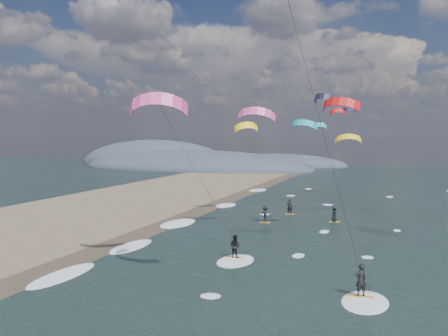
% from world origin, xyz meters
% --- Properties ---
extents(ground, '(260.00, 260.00, 0.00)m').
position_xyz_m(ground, '(0.00, 0.00, 0.00)').
color(ground, black).
rests_on(ground, ground).
extents(wet_sand_strip, '(3.00, 240.00, 0.00)m').
position_xyz_m(wet_sand_strip, '(-12.00, 10.00, 0.00)').
color(wet_sand_strip, '#382D23').
rests_on(wet_sand_strip, ground).
extents(coastal_hills, '(80.00, 41.00, 15.00)m').
position_xyz_m(coastal_hills, '(-44.84, 107.86, 0.00)').
color(coastal_hills, '#3D4756').
rests_on(coastal_hills, ground).
extents(kitesurfer_near_a, '(8.10, 9.36, 19.68)m').
position_xyz_m(kitesurfer_near_a, '(5.52, 2.96, 15.47)').
color(kitesurfer_near_a, orange).
rests_on(kitesurfer_near_a, ground).
extents(kitesurfer_near_b, '(7.18, 8.72, 12.84)m').
position_xyz_m(kitesurfer_near_b, '(-3.26, 9.86, 8.26)').
color(kitesurfer_near_b, orange).
rests_on(kitesurfer_near_b, ground).
extents(far_kitesurfers, '(8.00, 6.85, 1.78)m').
position_xyz_m(far_kitesurfers, '(-0.27, 31.64, 0.86)').
color(far_kitesurfers, orange).
rests_on(far_kitesurfers, ground).
extents(bg_kite_field, '(14.06, 71.20, 7.16)m').
position_xyz_m(bg_kite_field, '(0.17, 48.79, 11.92)').
color(bg_kite_field, '#D83F8C').
rests_on(bg_kite_field, ground).
extents(shoreline_surf, '(2.40, 79.40, 0.11)m').
position_xyz_m(shoreline_surf, '(-10.80, 14.75, 0.00)').
color(shoreline_surf, white).
rests_on(shoreline_surf, ground).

